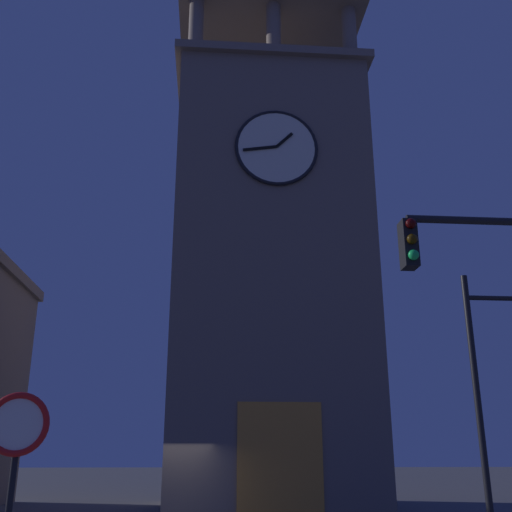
{
  "coord_description": "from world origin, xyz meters",
  "views": [
    {
      "loc": [
        -0.97,
        22.16,
        2.04
      ],
      "look_at": [
        -3.15,
        -5.25,
        11.15
      ],
      "focal_mm": 42.44,
      "sensor_mm": 36.0,
      "label": 1
    }
  ],
  "objects": [
    {
      "name": "no_horn_sign",
      "position": [
        1.36,
        14.19,
        2.19
      ],
      "size": [
        0.78,
        0.14,
        2.81
      ],
      "color": "black",
      "rests_on": "ground_plane"
    },
    {
      "name": "clocktower",
      "position": [
        -3.73,
        -5.23,
        10.42
      ],
      "size": [
        9.23,
        8.45,
        25.85
      ],
      "color": "#75665B",
      "rests_on": "ground_plane"
    }
  ]
}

